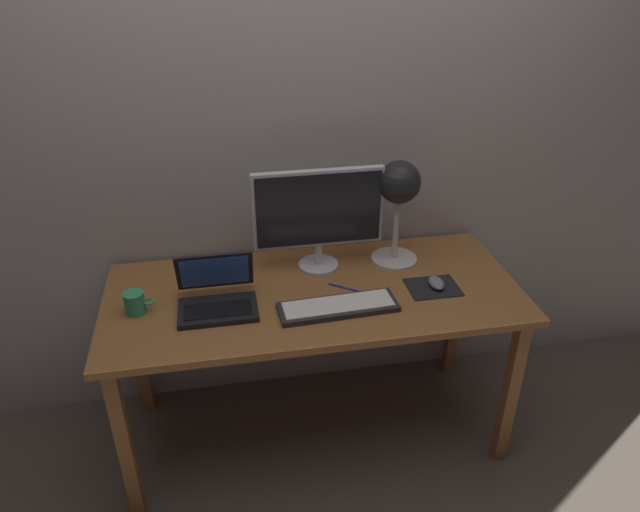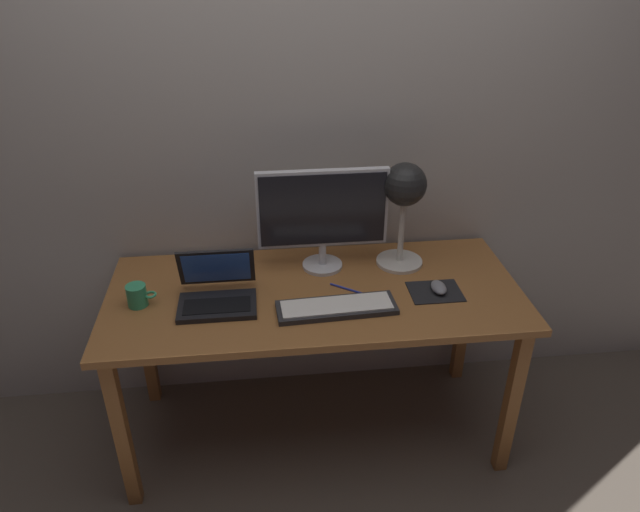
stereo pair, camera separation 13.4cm
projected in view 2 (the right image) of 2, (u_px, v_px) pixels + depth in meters
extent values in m
plane|color=brown|center=(315.00, 429.00, 2.64)|extent=(4.80, 4.80, 0.00)
cube|color=#A8A099|center=(304.00, 119.00, 2.35)|extent=(4.80, 0.06, 2.60)
cube|color=#935B2D|center=(315.00, 294.00, 2.29)|extent=(1.60, 0.70, 0.03)
cube|color=#935B2D|center=(122.00, 434.00, 2.15)|extent=(0.05, 0.05, 0.71)
cube|color=#935B2D|center=(512.00, 402.00, 2.29)|extent=(0.05, 0.05, 0.71)
cube|color=#935B2D|center=(145.00, 338.00, 2.65)|extent=(0.05, 0.05, 0.71)
cube|color=#935B2D|center=(464.00, 316.00, 2.79)|extent=(0.05, 0.05, 0.71)
cylinder|color=silver|center=(322.00, 265.00, 2.44)|extent=(0.16, 0.16, 0.01)
cylinder|color=silver|center=(322.00, 254.00, 2.41)|extent=(0.03, 0.03, 0.09)
cube|color=silver|center=(322.00, 208.00, 2.31)|extent=(0.52, 0.03, 0.32)
cube|color=black|center=(323.00, 210.00, 2.30)|extent=(0.49, 0.00, 0.29)
cube|color=#28282B|center=(337.00, 308.00, 2.16)|extent=(0.45, 0.16, 0.02)
cube|color=silver|center=(337.00, 305.00, 2.15)|extent=(0.41, 0.13, 0.01)
cube|color=black|center=(217.00, 306.00, 2.17)|extent=(0.29, 0.18, 0.02)
cube|color=black|center=(217.00, 306.00, 2.15)|extent=(0.24, 0.10, 0.00)
cube|color=black|center=(216.00, 267.00, 2.23)|extent=(0.29, 0.07, 0.17)
cube|color=blue|center=(216.00, 267.00, 2.23)|extent=(0.25, 0.07, 0.15)
cylinder|color=beige|center=(399.00, 262.00, 2.46)|extent=(0.19, 0.19, 0.01)
cylinder|color=silver|center=(402.00, 227.00, 2.38)|extent=(0.02, 0.02, 0.31)
sphere|color=black|center=(405.00, 184.00, 2.29)|extent=(0.17, 0.17, 0.17)
sphere|color=#FFEAB2|center=(405.00, 196.00, 2.30)|extent=(0.06, 0.06, 0.06)
cube|color=black|center=(435.00, 292.00, 2.27)|extent=(0.20, 0.16, 0.00)
ellipsoid|color=slate|center=(439.00, 287.00, 2.26)|extent=(0.06, 0.10, 0.03)
cylinder|color=#339966|center=(137.00, 296.00, 2.17)|extent=(0.07, 0.07, 0.08)
torus|color=#339966|center=(150.00, 295.00, 2.18)|extent=(0.05, 0.05, 0.01)
cylinder|color=#2633A5|center=(346.00, 289.00, 2.29)|extent=(0.12, 0.09, 0.01)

